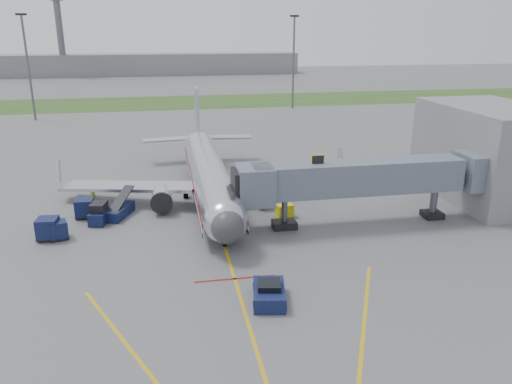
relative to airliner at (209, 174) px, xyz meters
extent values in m
plane|color=#565659|center=(0.00, -15.25, -2.65)|extent=(400.00, 400.00, 0.00)
cube|color=#2D4C1E|center=(0.00, 74.75, -2.64)|extent=(300.00, 25.00, 0.01)
cube|color=gold|center=(0.00, -17.25, -2.64)|extent=(0.25, 50.00, 0.01)
cube|color=maroon|center=(0.00, -19.25, -2.64)|extent=(6.00, 0.25, 0.01)
cube|color=gold|center=(-6.00, -29.25, -2.64)|extent=(9.52, 20.04, 0.01)
cube|color=gold|center=(6.00, -29.25, -2.64)|extent=(9.52, 20.04, 0.01)
cylinder|color=silver|center=(0.00, -0.25, 0.05)|extent=(3.80, 28.00, 3.80)
sphere|color=silver|center=(0.00, -14.25, 0.05)|extent=(3.80, 3.80, 3.80)
sphere|color=#38383D|center=(0.00, -15.55, 0.05)|extent=(2.74, 2.74, 2.74)
cube|color=black|center=(0.00, -14.65, 0.60)|extent=(2.20, 1.20, 0.55)
cone|color=silver|center=(0.00, 16.25, 0.05)|extent=(3.80, 5.00, 3.80)
cube|color=#B7BAC1|center=(0.00, 15.75, 4.05)|extent=(0.35, 4.20, 7.00)
cube|color=#B7BAC1|center=(-8.50, -0.25, -0.85)|extent=(15.10, 8.59, 1.13)
cube|color=#B7BAC1|center=(8.50, -0.25, -0.85)|extent=(15.10, 8.59, 1.13)
cylinder|color=silver|center=(-5.20, -3.25, -1.30)|extent=(2.10, 3.60, 2.10)
cylinder|color=silver|center=(5.20, -3.25, -1.30)|extent=(2.10, 3.60, 2.10)
cube|color=maroon|center=(1.92, -0.25, -0.30)|extent=(0.05, 28.00, 0.45)
cube|color=navy|center=(1.92, -0.25, -1.20)|extent=(0.05, 28.00, 0.35)
cylinder|color=black|center=(0.00, -13.25, -2.35)|extent=(0.28, 0.70, 0.70)
cylinder|color=black|center=(-2.60, 0.25, -2.20)|extent=(0.50, 1.00, 1.00)
cylinder|color=black|center=(2.60, 0.25, -2.20)|extent=(0.50, 1.00, 1.00)
cube|color=slate|center=(13.00, -10.25, 1.95)|extent=(20.00, 3.00, 3.00)
cube|color=slate|center=(3.20, -10.25, 1.75)|extent=(3.20, 3.60, 3.40)
cube|color=black|center=(2.00, -10.25, 1.75)|extent=(1.60, 3.00, 2.80)
cube|color=yellow|center=(9.00, -10.25, 3.75)|extent=(1.20, 0.15, 1.00)
cylinder|color=#595B60|center=(6.00, -10.25, -1.10)|extent=(0.56, 0.56, 3.10)
cube|color=black|center=(6.00, -10.25, -2.30)|extent=(2.20, 1.60, 0.70)
cylinder|color=#595B60|center=(21.00, -10.25, -1.10)|extent=(0.70, 0.70, 3.10)
cube|color=black|center=(21.00, -10.25, -2.35)|extent=(1.80, 1.80, 0.60)
cube|color=slate|center=(25.00, -10.25, 1.95)|extent=(3.00, 4.00, 3.40)
cube|color=slate|center=(30.00, -5.25, 2.35)|extent=(10.00, 16.00, 10.00)
cylinder|color=#595B60|center=(-30.00, 54.75, 7.35)|extent=(0.44, 0.44, 20.00)
cube|color=black|center=(-30.00, 54.75, 17.55)|extent=(2.00, 0.40, 0.40)
cylinder|color=#595B60|center=(25.00, 59.75, 7.35)|extent=(0.44, 0.44, 20.00)
cube|color=black|center=(25.00, 59.75, 17.55)|extent=(2.00, 0.40, 0.40)
cube|color=slate|center=(-10.00, 154.75, 1.35)|extent=(120.00, 14.00, 8.00)
cylinder|color=#595B60|center=(-40.00, 149.75, 11.35)|extent=(2.40, 2.40, 28.00)
cube|color=#0D0B33|center=(1.85, -22.86, -2.11)|extent=(2.71, 3.81, 1.07)
cube|color=black|center=(1.85, -22.86, -1.43)|extent=(1.80, 1.80, 0.48)
cylinder|color=black|center=(0.77, -23.95, -2.26)|extent=(0.35, 0.80, 0.78)
cylinder|color=black|center=(2.49, -24.25, -2.26)|extent=(0.35, 0.80, 0.78)
cylinder|color=black|center=(1.21, -21.46, -2.26)|extent=(0.35, 0.80, 0.78)
cylinder|color=black|center=(2.93, -21.77, -2.26)|extent=(0.35, 0.80, 0.78)
cube|color=#0D0B33|center=(-11.11, -5.58, -2.02)|extent=(1.97, 3.05, 1.13)
cube|color=black|center=(-11.11, -5.58, -1.06)|extent=(1.67, 2.03, 0.79)
cylinder|color=black|center=(-11.85, -6.47, -2.36)|extent=(0.35, 0.60, 0.56)
cylinder|color=black|center=(-10.74, -6.69, -2.36)|extent=(0.35, 0.60, 0.56)
cylinder|color=black|center=(-11.47, -4.48, -2.36)|extent=(0.35, 0.60, 0.56)
cylinder|color=black|center=(-10.36, -4.69, -2.36)|extent=(0.35, 0.60, 0.56)
cube|color=#0D0B33|center=(-14.24, -9.03, -1.74)|extent=(1.86, 1.86, 1.48)
cube|color=black|center=(-14.24, -9.03, -2.47)|extent=(1.92, 1.92, 0.11)
cylinder|color=black|center=(-14.61, -9.75, -2.51)|extent=(0.28, 0.32, 0.27)
cylinder|color=black|center=(-13.52, -9.40, -2.51)|extent=(0.28, 0.32, 0.27)
cylinder|color=black|center=(-14.96, -8.66, -2.51)|extent=(0.28, 0.32, 0.27)
cylinder|color=black|center=(-13.87, -8.31, -2.51)|extent=(0.28, 0.32, 0.27)
cube|color=#0D0B33|center=(-12.66, -3.93, -1.62)|extent=(1.74, 1.74, 1.68)
cube|color=black|center=(-12.66, -3.93, -2.45)|extent=(1.80, 1.80, 0.13)
cylinder|color=black|center=(-13.33, -4.56, -2.49)|extent=(0.25, 0.31, 0.30)
cylinder|color=black|center=(-12.03, -4.61, -2.49)|extent=(0.25, 0.31, 0.30)
cylinder|color=black|center=(-13.28, -3.26, -2.49)|extent=(0.25, 0.31, 0.30)
cylinder|color=black|center=(-11.98, -3.31, -2.49)|extent=(0.25, 0.31, 0.30)
cube|color=#0D0B33|center=(-15.10, -8.91, -1.57)|extent=(1.87, 1.87, 1.76)
cube|color=black|center=(-15.10, -8.91, -2.44)|extent=(1.93, 1.93, 0.14)
cylinder|color=black|center=(-15.83, -9.54, -2.49)|extent=(0.27, 0.33, 0.32)
cylinder|color=black|center=(-14.47, -9.63, -2.49)|extent=(0.27, 0.33, 0.32)
cylinder|color=black|center=(-15.73, -8.18, -2.49)|extent=(0.27, 0.33, 0.32)
cylinder|color=black|center=(-14.38, -8.27, -2.49)|extent=(0.27, 0.33, 0.32)
cube|color=#0D0B33|center=(-9.38, -4.26, -2.14)|extent=(2.92, 4.35, 1.01)
cube|color=black|center=(-9.17, -3.73, -1.07)|extent=(2.57, 4.60, 1.59)
cylinder|color=black|center=(-10.43, -5.42, -2.33)|extent=(0.46, 0.68, 0.63)
cylinder|color=black|center=(-9.38, -5.82, -2.33)|extent=(0.46, 0.68, 0.63)
cylinder|color=black|center=(-9.38, -2.69, -2.33)|extent=(0.46, 0.68, 0.63)
cylinder|color=black|center=(-8.33, -3.09, -2.33)|extent=(0.46, 0.68, 0.63)
cube|color=yellow|center=(6.70, -7.47, -2.00)|extent=(1.79, 1.36, 1.29)
cylinder|color=black|center=(6.17, -7.57, -2.48)|extent=(0.27, 0.36, 0.32)
cylinder|color=black|center=(7.23, -7.37, -2.48)|extent=(0.27, 0.36, 0.32)
imported|color=#ABDA19|center=(-12.41, 0.70, -1.79)|extent=(0.74, 0.64, 1.71)
camera|label=1|loc=(-4.56, -52.26, 15.21)|focal=35.00mm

